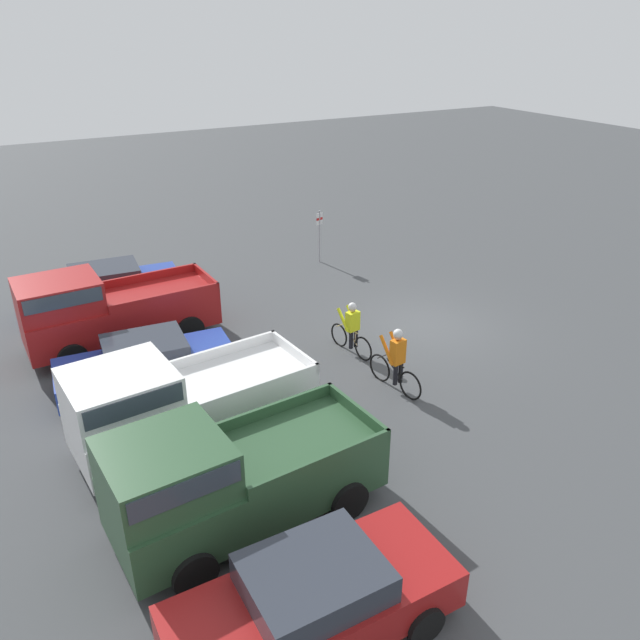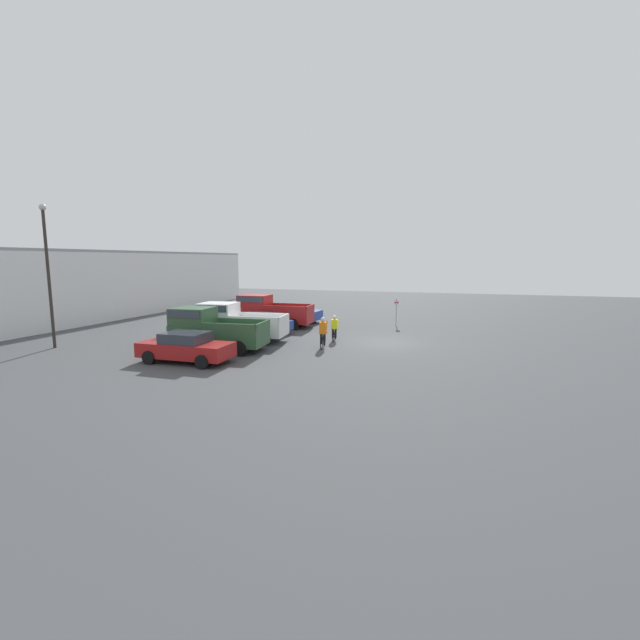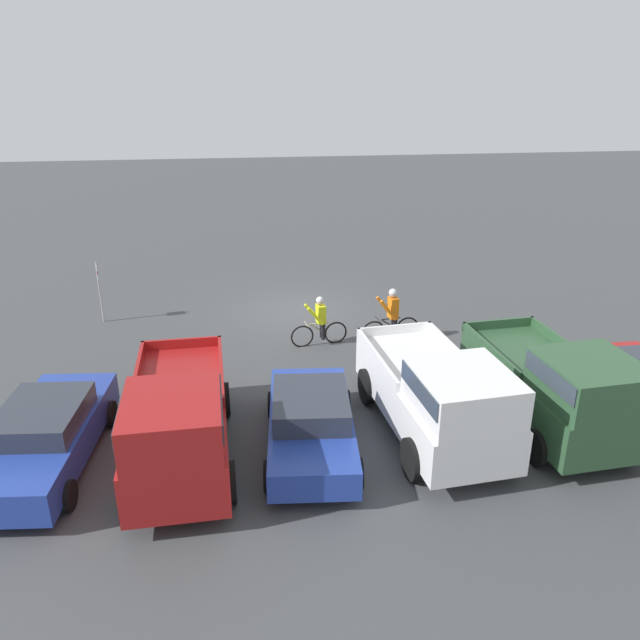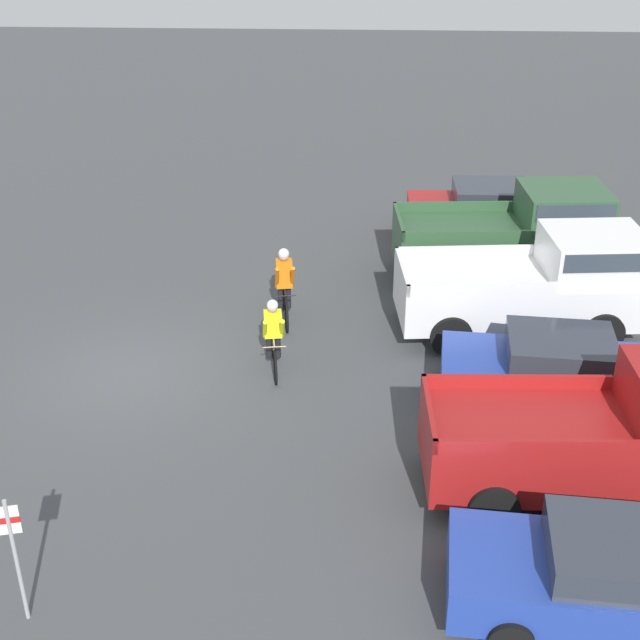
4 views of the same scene
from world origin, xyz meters
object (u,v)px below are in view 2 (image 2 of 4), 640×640
(sedan_2, at_px, (291,313))
(fire_lane_sign, at_px, (396,309))
(sedan_0, at_px, (186,347))
(sedan_1, at_px, (258,323))
(pickup_truck_0, at_px, (212,329))
(pickup_truck_2, at_px, (270,311))
(pickup_truck_1, at_px, (236,321))
(cyclist_1, at_px, (323,332))
(lamppost, at_px, (48,266))
(cyclist_0, at_px, (334,328))

(sedan_2, distance_m, fire_lane_sign, 8.20)
(sedan_0, distance_m, sedan_1, 8.41)
(sedan_0, xyz_separation_m, pickup_truck_0, (2.77, 0.29, 0.44))
(sedan_0, bearing_deg, fire_lane_sign, -29.24)
(pickup_truck_0, xyz_separation_m, sedan_1, (5.63, 0.00, -0.48))
(sedan_0, distance_m, pickup_truck_2, 11.21)
(pickup_truck_1, xyz_separation_m, cyclist_1, (-0.30, -5.60, -0.33))
(pickup_truck_0, height_order, fire_lane_sign, pickup_truck_0)
(cyclist_1, height_order, fire_lane_sign, fire_lane_sign)
(cyclist_1, height_order, lamppost, lamppost)
(sedan_0, relative_size, pickup_truck_1, 0.83)
(sedan_2, relative_size, cyclist_1, 2.60)
(sedan_1, height_order, sedan_2, sedan_2)
(sedan_0, height_order, pickup_truck_2, pickup_truck_2)
(sedan_0, relative_size, lamppost, 0.57)
(pickup_truck_1, relative_size, sedan_2, 1.10)
(pickup_truck_2, relative_size, lamppost, 0.69)
(cyclist_0, bearing_deg, lamppost, 115.44)
(pickup_truck_2, relative_size, fire_lane_sign, 2.62)
(pickup_truck_1, height_order, sedan_1, pickup_truck_1)
(pickup_truck_1, distance_m, fire_lane_sign, 12.21)
(fire_lane_sign, bearing_deg, pickup_truck_2, 110.13)
(pickup_truck_0, xyz_separation_m, sedan_2, (11.23, -0.17, -0.46))
(lamppost, bearing_deg, sedan_0, -94.27)
(sedan_0, bearing_deg, sedan_1, 2.00)
(sedan_0, height_order, sedan_2, sedan_0)
(pickup_truck_0, distance_m, pickup_truck_1, 2.79)
(sedan_2, bearing_deg, fire_lane_sign, -87.32)
(sedan_2, relative_size, cyclist_0, 2.76)
(sedan_0, distance_m, lamppost, 9.80)
(sedan_1, relative_size, fire_lane_sign, 2.22)
(pickup_truck_1, bearing_deg, fire_lane_sign, -43.69)
(sedan_0, height_order, lamppost, lamppost)
(sedan_0, xyz_separation_m, pickup_truck_2, (11.18, 0.68, 0.45))
(sedan_0, height_order, pickup_truck_0, pickup_truck_0)
(pickup_truck_0, xyz_separation_m, pickup_truck_1, (2.79, 0.09, 0.01))
(pickup_truck_0, distance_m, sedan_2, 11.24)
(sedan_0, distance_m, pickup_truck_0, 2.82)
(sedan_2, xyz_separation_m, cyclist_0, (-6.53, -5.39, 0.06))
(fire_lane_sign, distance_m, lamppost, 22.14)
(fire_lane_sign, xyz_separation_m, lamppost, (-13.71, 17.07, 3.26))
(sedan_0, relative_size, sedan_1, 0.98)
(pickup_truck_1, height_order, cyclist_0, pickup_truck_1)
(cyclist_0, bearing_deg, fire_lane_sign, -21.97)
(sedan_2, bearing_deg, sedan_0, -179.49)
(sedan_2, bearing_deg, pickup_truck_2, 168.79)
(pickup_truck_1, relative_size, fire_lane_sign, 2.61)
(lamppost, bearing_deg, pickup_truck_2, -38.43)
(fire_lane_sign, bearing_deg, pickup_truck_1, 136.31)
(sedan_1, relative_size, cyclist_1, 2.44)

